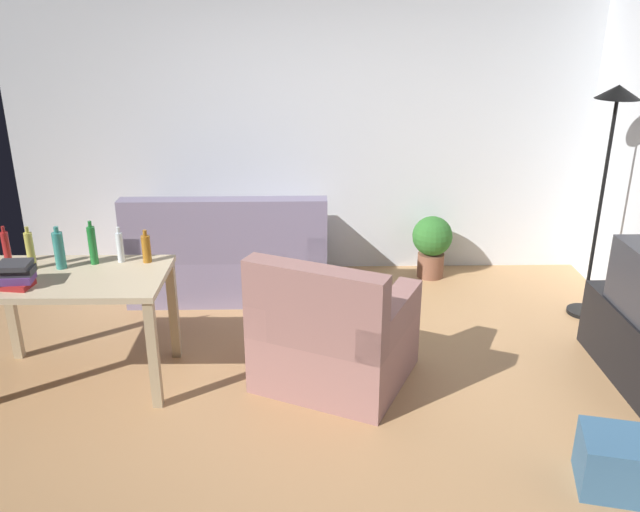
{
  "coord_description": "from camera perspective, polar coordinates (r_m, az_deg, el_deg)",
  "views": [
    {
      "loc": [
        0.01,
        -3.68,
        2.38
      ],
      "look_at": [
        0.1,
        0.5,
        0.75
      ],
      "focal_mm": 37.09,
      "sensor_mm": 36.0,
      "label": 1
    }
  ],
  "objects": [
    {
      "name": "ground_plane",
      "position": [
        4.38,
        -1.19,
        -11.71
      ],
      "size": [
        5.2,
        4.4,
        0.02
      ],
      "primitive_type": "cube",
      "color": "tan"
    },
    {
      "name": "wall_rear",
      "position": [
        5.97,
        -1.33,
        11.35
      ],
      "size": [
        5.2,
        0.1,
        2.7
      ],
      "primitive_type": "cube",
      "color": "silver",
      "rests_on": "ground_plane"
    },
    {
      "name": "couch",
      "position": [
        5.7,
        -7.76,
        -0.23
      ],
      "size": [
        1.64,
        0.84,
        0.92
      ],
      "rotation": [
        0.0,
        0.0,
        3.14
      ],
      "color": "gray",
      "rests_on": "ground_plane"
    },
    {
      "name": "torchiere_lamp",
      "position": [
        5.37,
        23.79,
        9.14
      ],
      "size": [
        0.32,
        0.32,
        1.81
      ],
      "color": "black",
      "rests_on": "ground_plane"
    },
    {
      "name": "desk",
      "position": [
        4.48,
        -20.63,
        -2.84
      ],
      "size": [
        1.21,
        0.71,
        0.76
      ],
      "rotation": [
        0.0,
        0.0,
        -0.01
      ],
      "color": "#C6B28E",
      "rests_on": "ground_plane"
    },
    {
      "name": "potted_plant",
      "position": [
        6.05,
        9.63,
        1.17
      ],
      "size": [
        0.36,
        0.36,
        0.57
      ],
      "color": "brown",
      "rests_on": "ground_plane"
    },
    {
      "name": "armchair",
      "position": [
        4.33,
        1.1,
        -7.06
      ],
      "size": [
        1.17,
        1.14,
        0.92
      ],
      "rotation": [
        0.0,
        0.0,
        2.7
      ],
      "color": "#996B66",
      "rests_on": "ground_plane"
    },
    {
      "name": "storage_box",
      "position": [
        3.89,
        25.05,
        -15.95
      ],
      "size": [
        0.55,
        0.45,
        0.3
      ],
      "primitive_type": "cube",
      "rotation": [
        0.0,
        0.0,
        -0.24
      ],
      "color": "#386084",
      "rests_on": "ground_plane"
    },
    {
      "name": "bottle_red",
      "position": [
        4.73,
        -25.44,
        0.64
      ],
      "size": [
        0.05,
        0.05,
        0.26
      ],
      "color": "#AD2323",
      "rests_on": "desk"
    },
    {
      "name": "bottle_squat",
      "position": [
        4.59,
        -23.72,
        0.46
      ],
      "size": [
        0.05,
        0.05,
        0.28
      ],
      "color": "#BCB24C",
      "rests_on": "desk"
    },
    {
      "name": "bottle_tall",
      "position": [
        4.53,
        -21.59,
        0.5
      ],
      "size": [
        0.07,
        0.07,
        0.28
      ],
      "color": "teal",
      "rests_on": "desk"
    },
    {
      "name": "bottle_green",
      "position": [
        4.53,
        -19.03,
        0.92
      ],
      "size": [
        0.05,
        0.05,
        0.29
      ],
      "color": "#1E722D",
      "rests_on": "desk"
    },
    {
      "name": "bottle_clear",
      "position": [
        4.52,
        -16.87,
        0.76
      ],
      "size": [
        0.05,
        0.05,
        0.24
      ],
      "color": "silver",
      "rests_on": "desk"
    },
    {
      "name": "bottle_amber",
      "position": [
        4.47,
        -14.76,
        0.65
      ],
      "size": [
        0.06,
        0.06,
        0.22
      ],
      "color": "#9E6019",
      "rests_on": "desk"
    },
    {
      "name": "book_stack",
      "position": [
        4.36,
        -24.82,
        -1.47
      ],
      "size": [
        0.23,
        0.19,
        0.15
      ],
      "color": "maroon",
      "rests_on": "desk"
    }
  ]
}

